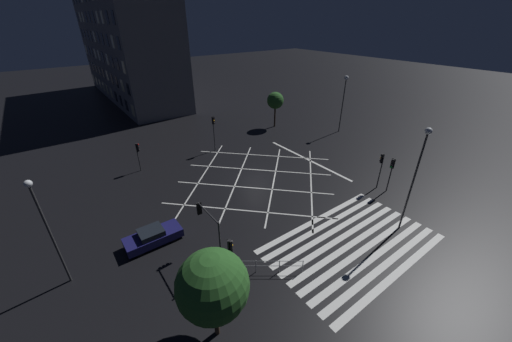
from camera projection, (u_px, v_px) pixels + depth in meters
The scene contains 16 objects.
ground_plane at pixel (256, 178), 30.42m from camera, with size 200.00×200.00×0.00m, color black.
road_markings at pixel (322, 220), 24.26m from camera, with size 19.60×25.99×0.01m.
office_building at pixel (127, 48), 56.01m from camera, with size 10.06×36.32×19.36m.
traffic_light_se_main at pixel (391, 168), 26.98m from camera, with size 0.39×0.36×3.57m.
traffic_light_sw_main at pixel (230, 252), 17.69m from camera, with size 0.39×0.36×3.32m.
traffic_light_median_north at pixel (214, 127), 35.17m from camera, with size 0.36×0.39×4.54m.
traffic_light_se_cross at pixel (381, 164), 27.60m from camera, with size 0.36×0.39×3.73m.
traffic_light_nw_main at pixel (138, 151), 30.93m from camera, with size 0.39×0.36×3.28m.
traffic_light_sw_cross at pixel (208, 222), 19.20m from camera, with size 0.36×3.06×4.06m.
street_lamp_east at pixel (418, 164), 20.50m from camera, with size 0.48×0.48×8.65m.
street_lamp_west at pixel (45, 221), 16.36m from camera, with size 0.41×0.41×7.61m.
street_lamp_far at pixel (345, 90), 39.94m from camera, with size 0.59×0.59×8.10m.
street_tree_near at pixel (275, 101), 42.84m from camera, with size 2.50×2.50×5.34m.
street_tree_far at pixel (213, 286), 13.81m from camera, with size 3.66×3.66×5.58m.
waiting_car at pixel (153, 236), 21.53m from camera, with size 4.20×1.71×1.26m.
pedestrian_railing at pixel (256, 265), 18.97m from camera, with size 5.08×3.76×1.05m.
Camera 1 is at (-15.64, -21.20, 15.25)m, focal length 20.00 mm.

